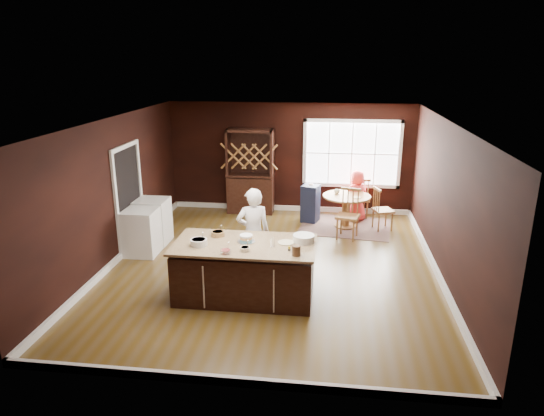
{
  "coord_description": "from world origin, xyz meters",
  "views": [
    {
      "loc": [
        1.02,
        -8.26,
        3.76
      ],
      "look_at": [
        -0.05,
        0.29,
        1.05
      ],
      "focal_mm": 32.0,
      "sensor_mm": 36.0,
      "label": 1
    }
  ],
  "objects_px": {
    "kitchen_island": "(245,271)",
    "hutch": "(250,172)",
    "washer": "(141,232)",
    "seated_woman": "(357,196)",
    "high_chair": "(310,203)",
    "dryer": "(153,221)",
    "chair_south": "(348,214)",
    "chair_east": "(383,208)",
    "layer_cake": "(246,238)",
    "chair_north": "(359,197)",
    "baker": "(253,233)",
    "dining_table": "(346,205)",
    "toddler": "(314,188)"
  },
  "relations": [
    {
      "from": "kitchen_island",
      "to": "hutch",
      "type": "bearing_deg",
      "value": 98.35
    },
    {
      "from": "kitchen_island",
      "to": "washer",
      "type": "xyz_separation_m",
      "value": [
        -2.33,
        1.49,
        0.02
      ]
    },
    {
      "from": "seated_woman",
      "to": "high_chair",
      "type": "bearing_deg",
      "value": -20.83
    },
    {
      "from": "washer",
      "to": "dryer",
      "type": "xyz_separation_m",
      "value": [
        0.0,
        0.64,
        0.01
      ]
    },
    {
      "from": "chair_south",
      "to": "chair_east",
      "type": "bearing_deg",
      "value": 54.05
    },
    {
      "from": "layer_cake",
      "to": "hutch",
      "type": "xyz_separation_m",
      "value": [
        -0.67,
        4.36,
        0.06
      ]
    },
    {
      "from": "chair_south",
      "to": "washer",
      "type": "relative_size",
      "value": 1.2
    },
    {
      "from": "chair_north",
      "to": "hutch",
      "type": "xyz_separation_m",
      "value": [
        -2.68,
        0.1,
        0.53
      ]
    },
    {
      "from": "kitchen_island",
      "to": "chair_north",
      "type": "xyz_separation_m",
      "value": [
        2.03,
        4.34,
        0.07
      ]
    },
    {
      "from": "kitchen_island",
      "to": "hutch",
      "type": "xyz_separation_m",
      "value": [
        -0.65,
        4.43,
        0.6
      ]
    },
    {
      "from": "layer_cake",
      "to": "high_chair",
      "type": "relative_size",
      "value": 0.31
    },
    {
      "from": "baker",
      "to": "chair_south",
      "type": "height_order",
      "value": "baker"
    },
    {
      "from": "chair_south",
      "to": "high_chair",
      "type": "xyz_separation_m",
      "value": [
        -0.84,
        1.02,
        -0.08
      ]
    },
    {
      "from": "dining_table",
      "to": "washer",
      "type": "bearing_deg",
      "value": -152.35
    },
    {
      "from": "chair_north",
      "to": "toddler",
      "type": "height_order",
      "value": "chair_north"
    },
    {
      "from": "chair_east",
      "to": "dryer",
      "type": "xyz_separation_m",
      "value": [
        -4.85,
        -1.4,
        -0.03
      ]
    },
    {
      "from": "baker",
      "to": "seated_woman",
      "type": "distance_m",
      "value": 3.82
    },
    {
      "from": "seated_woman",
      "to": "toddler",
      "type": "height_order",
      "value": "seated_woman"
    },
    {
      "from": "chair_north",
      "to": "hutch",
      "type": "height_order",
      "value": "hutch"
    },
    {
      "from": "dining_table",
      "to": "dryer",
      "type": "relative_size",
      "value": 1.16
    },
    {
      "from": "layer_cake",
      "to": "high_chair",
      "type": "distance_m",
      "value": 3.94
    },
    {
      "from": "baker",
      "to": "dryer",
      "type": "height_order",
      "value": "baker"
    },
    {
      "from": "chair_south",
      "to": "toddler",
      "type": "xyz_separation_m",
      "value": [
        -0.76,
        1.08,
        0.26
      ]
    },
    {
      "from": "toddler",
      "to": "chair_south",
      "type": "bearing_deg",
      "value": -54.8
    },
    {
      "from": "layer_cake",
      "to": "chair_north",
      "type": "height_order",
      "value": "layer_cake"
    },
    {
      "from": "chair_north",
      "to": "washer",
      "type": "bearing_deg",
      "value": 23.11
    },
    {
      "from": "kitchen_island",
      "to": "dining_table",
      "type": "xyz_separation_m",
      "value": [
        1.69,
        3.6,
        0.1
      ]
    },
    {
      "from": "toddler",
      "to": "dryer",
      "type": "distance_m",
      "value": 3.77
    },
    {
      "from": "dining_table",
      "to": "chair_north",
      "type": "bearing_deg",
      "value": 65.69
    },
    {
      "from": "dining_table",
      "to": "chair_north",
      "type": "relative_size",
      "value": 1.07
    },
    {
      "from": "dining_table",
      "to": "toddler",
      "type": "bearing_deg",
      "value": 154.98
    },
    {
      "from": "hutch",
      "to": "seated_woman",
      "type": "bearing_deg",
      "value": -7.56
    },
    {
      "from": "dining_table",
      "to": "chair_south",
      "type": "relative_size",
      "value": 0.99
    },
    {
      "from": "kitchen_island",
      "to": "toddler",
      "type": "xyz_separation_m",
      "value": [
        0.94,
        3.95,
        0.37
      ]
    },
    {
      "from": "chair_north",
      "to": "dryer",
      "type": "xyz_separation_m",
      "value": [
        -4.36,
        -2.2,
        -0.04
      ]
    },
    {
      "from": "chair_south",
      "to": "hutch",
      "type": "bearing_deg",
      "value": 161.2
    },
    {
      "from": "toddler",
      "to": "washer",
      "type": "relative_size",
      "value": 0.29
    },
    {
      "from": "dining_table",
      "to": "layer_cake",
      "type": "xyz_separation_m",
      "value": [
        -1.68,
        -3.53,
        0.44
      ]
    },
    {
      "from": "dining_table",
      "to": "layer_cake",
      "type": "distance_m",
      "value": 3.94
    },
    {
      "from": "washer",
      "to": "dryer",
      "type": "bearing_deg",
      "value": 90.0
    },
    {
      "from": "dryer",
      "to": "chair_north",
      "type": "bearing_deg",
      "value": 26.82
    },
    {
      "from": "dining_table",
      "to": "dryer",
      "type": "xyz_separation_m",
      "value": [
        -4.03,
        -1.47,
        -0.07
      ]
    },
    {
      "from": "kitchen_island",
      "to": "chair_south",
      "type": "relative_size",
      "value": 2.07
    },
    {
      "from": "dining_table",
      "to": "dryer",
      "type": "height_order",
      "value": "dryer"
    },
    {
      "from": "dining_table",
      "to": "baker",
      "type": "xyz_separation_m",
      "value": [
        -1.69,
        -2.8,
        0.27
      ]
    },
    {
      "from": "kitchen_island",
      "to": "hutch",
      "type": "distance_m",
      "value": 4.52
    },
    {
      "from": "washer",
      "to": "chair_north",
      "type": "bearing_deg",
      "value": 33.12
    },
    {
      "from": "hutch",
      "to": "high_chair",
      "type": "bearing_deg",
      "value": -19.79
    },
    {
      "from": "baker",
      "to": "toddler",
      "type": "relative_size",
      "value": 6.2
    },
    {
      "from": "toddler",
      "to": "hutch",
      "type": "height_order",
      "value": "hutch"
    }
  ]
}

